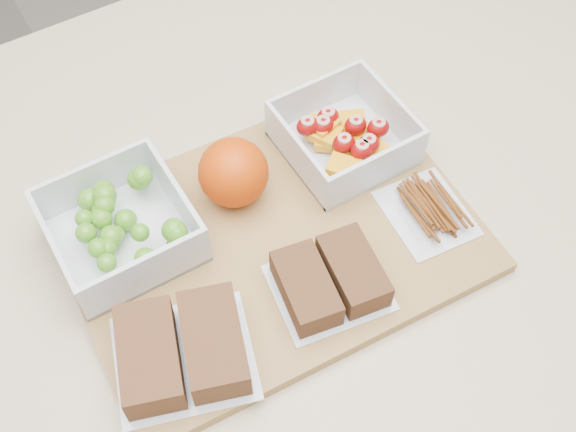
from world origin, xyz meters
name	(u,v)px	position (x,y,z in m)	size (l,w,h in m)	color
counter	(285,384)	(0.00, 0.00, 0.45)	(1.20, 0.90, 0.90)	beige
cutting_board	(273,240)	(-0.02, -0.01, 0.91)	(0.42, 0.30, 0.02)	#A27B43
grape_container	(122,225)	(-0.15, 0.07, 0.94)	(0.14, 0.14, 0.06)	silver
fruit_container	(344,137)	(0.11, 0.06, 0.94)	(0.13, 0.13, 0.06)	silver
orange	(233,173)	(-0.02, 0.06, 0.95)	(0.08, 0.08, 0.08)	#D03F04
sandwich_bag_left	(182,350)	(-0.16, -0.08, 0.94)	(0.16, 0.15, 0.04)	silver
sandwich_bag_center	(330,280)	(0.00, -0.09, 0.93)	(0.13, 0.12, 0.03)	silver
pretzel_bag	(428,208)	(0.14, -0.07, 0.93)	(0.09, 0.11, 0.02)	silver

